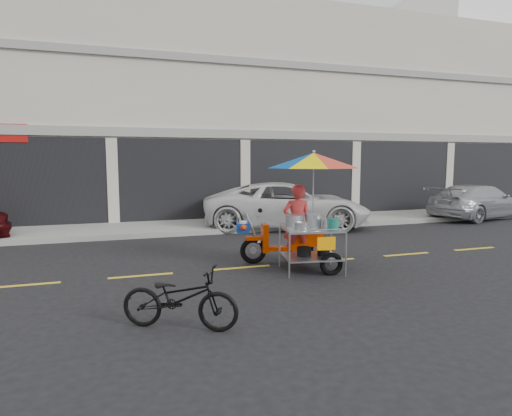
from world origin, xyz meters
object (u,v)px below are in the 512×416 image
object	(u,v)px
silver_pickup	(478,202)
near_bicycle	(180,298)
white_pickup	(287,205)
food_vendor_rig	(306,194)

from	to	relation	value
silver_pickup	near_bicycle	bearing A→B (deg)	107.34
white_pickup	silver_pickup	world-z (taller)	white_pickup
food_vendor_rig	near_bicycle	bearing A→B (deg)	-130.40
silver_pickup	near_bicycle	distance (m)	14.08
white_pickup	food_vendor_rig	bearing A→B (deg)	179.54
white_pickup	silver_pickup	size ratio (longest dim) A/B	1.20
white_pickup	near_bicycle	distance (m)	8.60
silver_pickup	near_bicycle	xyz separation A→B (m)	(-12.13, -7.14, -0.23)
near_bicycle	food_vendor_rig	xyz separation A→B (m)	(2.90, 2.44, 1.09)
silver_pickup	near_bicycle	size ratio (longest dim) A/B	2.83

